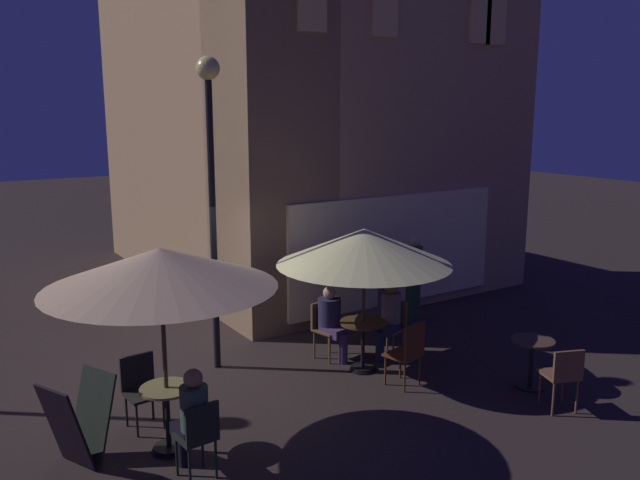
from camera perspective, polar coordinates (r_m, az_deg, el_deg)
The scene contains 20 objects.
ground_plane at distance 9.89m, azimuth -11.51°, elevation -12.14°, with size 60.00×60.00×0.00m, color #2F2423.
cafe_building at distance 13.97m, azimuth -3.73°, elevation 10.87°, with size 6.86×8.47×7.57m.
street_lamp_near_corner at distance 9.64m, azimuth -9.51°, elevation 7.38°, with size 0.34×0.34×4.64m.
menu_sandwich_board at distance 7.98m, azimuth -20.25°, elevation -14.58°, with size 0.84×0.78×1.00m.
cafe_table_0 at distance 7.97m, azimuth -13.17°, elevation -14.15°, with size 0.61×0.61×0.79m.
cafe_table_1 at distance 9.97m, azimuth 3.76°, elevation -8.32°, with size 0.70×0.70×0.77m.
cafe_table_2 at distance 9.86m, azimuth 17.98°, elevation -9.59°, with size 0.61×0.61×0.72m.
patio_umbrella_0 at distance 7.41m, azimuth -13.75°, elevation -2.43°, with size 2.59×2.59×2.42m.
patio_umbrella_1 at distance 9.59m, azimuth 3.87°, elevation -0.61°, with size 2.59×2.59×2.19m.
cafe_chair_0 at distance 7.31m, azimuth -10.52°, elevation -16.20°, with size 0.42×0.42×0.90m.
cafe_chair_1 at distance 8.63m, azimuth -15.36°, elevation -12.07°, with size 0.46×0.46×0.90m.
cafe_chair_2 at distance 9.45m, azimuth 7.74°, elevation -9.42°, with size 0.52×0.52×0.97m.
cafe_chair_3 at distance 10.66m, azimuth 6.42°, elevation -7.17°, with size 0.48×0.48×0.88m.
cafe_chair_4 at distance 10.46m, azimuth 0.46°, elevation -7.33°, with size 0.50×0.50×0.90m.
cafe_chair_5 at distance 9.21m, azimuth 20.45°, elevation -10.78°, with size 0.54×0.54×0.89m.
patron_seated_0 at distance 7.36m, azimuth -11.09°, elevation -14.76°, with size 0.33×0.52×1.24m.
patron_seated_1 at distance 10.49m, azimuth 6.03°, elevation -6.42°, with size 0.51×0.41×1.26m.
patron_seated_2 at distance 10.33m, azimuth 1.04°, elevation -6.84°, with size 0.43×0.54×1.18m.
patron_standing_3 at distance 11.28m, azimuth 5.78°, elevation -4.09°, with size 0.33×0.33×1.79m.
patron_standing_4 at distance 12.18m, azimuth 8.14°, elevation -3.32°, with size 0.32×0.32×1.64m.
Camera 1 is at (-3.19, -8.50, 3.93)m, focal length 36.71 mm.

